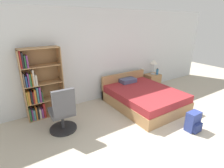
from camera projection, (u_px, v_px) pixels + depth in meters
name	position (u px, v px, depth m)	size (l,w,h in m)	color
ground_plane	(197.00, 161.00, 3.00)	(14.00, 14.00, 0.00)	#BCB29E
wall_back	(102.00, 56.00, 5.10)	(9.00, 0.06, 2.60)	silver
bookshelf	(38.00, 88.00, 4.15)	(0.90, 0.33, 1.71)	#AD7F51
bed	(143.00, 97.00, 4.93)	(1.59, 2.01, 0.73)	#AD7F51
office_chair	(63.00, 113.00, 3.66)	(0.59, 0.62, 1.04)	#232326
nightstand	(152.00, 81.00, 6.19)	(0.50, 0.41, 0.51)	#AD7F51
table_lamp	(154.00, 62.00, 5.99)	(0.27, 0.27, 0.52)	#B2B2B7
water_bottle	(157.00, 72.00, 6.04)	(0.08, 0.08, 0.22)	teal
backpack_blue	(193.00, 122.00, 3.78)	(0.30, 0.26, 0.44)	navy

